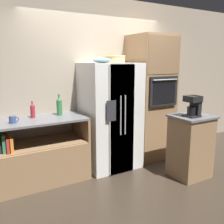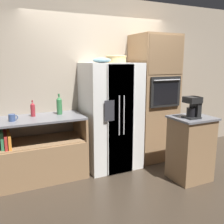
% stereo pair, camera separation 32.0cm
% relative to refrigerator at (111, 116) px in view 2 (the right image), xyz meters
% --- Properties ---
extents(ground_plane, '(20.00, 20.00, 0.00)m').
position_rel_refrigerator_xyz_m(ground_plane, '(-0.04, -0.07, -0.86)').
color(ground_plane, '#382D23').
extents(wall_back, '(12.00, 0.06, 2.80)m').
position_rel_refrigerator_xyz_m(wall_back, '(-0.04, 0.40, 0.54)').
color(wall_back, tan).
rests_on(wall_back, ground_plane).
extents(counter_left, '(1.28, 0.68, 0.94)m').
position_rel_refrigerator_xyz_m(counter_left, '(-1.16, 0.03, -0.52)').
color(counter_left, '#93704C').
rests_on(counter_left, ground_plane).
extents(refrigerator, '(0.88, 0.77, 1.73)m').
position_rel_refrigerator_xyz_m(refrigerator, '(0.00, 0.00, 0.00)').
color(refrigerator, silver).
rests_on(refrigerator, ground_plane).
extents(wall_oven, '(0.71, 0.72, 2.20)m').
position_rel_refrigerator_xyz_m(wall_oven, '(0.86, 0.04, 0.24)').
color(wall_oven, '#93704C').
rests_on(wall_oven, ground_plane).
extents(island_counter, '(0.59, 0.52, 0.96)m').
position_rel_refrigerator_xyz_m(island_counter, '(0.87, -0.95, -0.38)').
color(island_counter, '#93704C').
rests_on(island_counter, ground_plane).
extents(wicker_basket, '(0.35, 0.35, 0.11)m').
position_rel_refrigerator_xyz_m(wicker_basket, '(0.14, 0.10, 0.93)').
color(wicker_basket, tan).
rests_on(wicker_basket, refrigerator).
extents(fruit_bowl, '(0.28, 0.28, 0.08)m').
position_rel_refrigerator_xyz_m(fruit_bowl, '(-0.18, -0.07, 0.90)').
color(fruit_bowl, '#668C99').
rests_on(fruit_bowl, refrigerator).
extents(bottle_tall, '(0.08, 0.08, 0.32)m').
position_rel_refrigerator_xyz_m(bottle_tall, '(-0.82, 0.13, 0.22)').
color(bottle_tall, '#33723F').
rests_on(bottle_tall, counter_left).
extents(bottle_short, '(0.07, 0.07, 0.24)m').
position_rel_refrigerator_xyz_m(bottle_short, '(-1.21, 0.15, 0.19)').
color(bottle_short, maroon).
rests_on(bottle_short, counter_left).
extents(mug, '(0.13, 0.09, 0.10)m').
position_rel_refrigerator_xyz_m(mug, '(-1.51, -0.04, 0.13)').
color(mug, '#384C7A').
rests_on(mug, counter_left).
extents(coffee_maker, '(0.20, 0.20, 0.31)m').
position_rel_refrigerator_xyz_m(coffee_maker, '(0.82, -1.00, 0.26)').
color(coffee_maker, black).
rests_on(coffee_maker, island_counter).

